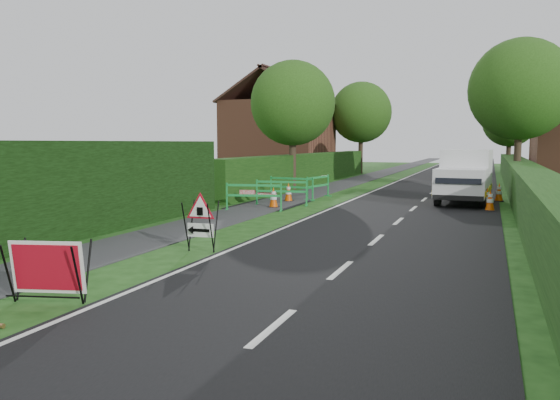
% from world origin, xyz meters
% --- Properties ---
extents(ground, '(120.00, 120.00, 0.00)m').
position_xyz_m(ground, '(0.00, 0.00, 0.00)').
color(ground, '#184012').
rests_on(ground, ground).
extents(road_surface, '(6.00, 90.00, 0.02)m').
position_xyz_m(road_surface, '(2.50, 35.00, 0.00)').
color(road_surface, black).
rests_on(road_surface, ground).
extents(footpath, '(2.00, 90.00, 0.02)m').
position_xyz_m(footpath, '(-3.00, 35.00, 0.01)').
color(footpath, '#2D2D30').
rests_on(footpath, ground).
extents(hedge_west_near, '(1.10, 18.00, 2.50)m').
position_xyz_m(hedge_west_near, '(-5.00, 0.00, 0.00)').
color(hedge_west_near, black).
rests_on(hedge_west_near, ground).
extents(hedge_west_far, '(1.00, 24.00, 1.80)m').
position_xyz_m(hedge_west_far, '(-5.00, 22.00, 0.00)').
color(hedge_west_far, '#14380F').
rests_on(hedge_west_far, ground).
extents(hedge_east, '(1.20, 50.00, 1.50)m').
position_xyz_m(hedge_east, '(6.50, 16.00, 0.00)').
color(hedge_east, '#14380F').
rests_on(hedge_east, ground).
extents(house_west, '(7.50, 7.40, 7.88)m').
position_xyz_m(house_west, '(-10.00, 30.00, 2.90)').
color(house_west, brown).
rests_on(house_west, ground).
extents(tree_nw, '(4.40, 4.40, 6.70)m').
position_xyz_m(tree_nw, '(-4.60, 18.00, 4.48)').
color(tree_nw, '#2D2116').
rests_on(tree_nw, ground).
extents(tree_ne, '(5.20, 5.20, 7.79)m').
position_xyz_m(tree_ne, '(6.40, 22.00, 5.17)').
color(tree_ne, '#2D2116').
rests_on(tree_ne, ground).
extents(tree_fw, '(4.80, 4.80, 7.24)m').
position_xyz_m(tree_fw, '(-4.60, 34.00, 4.83)').
color(tree_fw, '#2D2116').
rests_on(tree_fw, ground).
extents(tree_fe, '(4.20, 4.20, 6.33)m').
position_xyz_m(tree_fe, '(6.40, 38.00, 4.22)').
color(tree_fe, '#2D2116').
rests_on(tree_fe, ground).
extents(red_rect_sign, '(1.26, 0.95, 0.96)m').
position_xyz_m(red_rect_sign, '(-1.10, -2.70, 0.55)').
color(red_rect_sign, black).
rests_on(red_rect_sign, ground).
extents(triangle_sign, '(0.82, 0.82, 1.13)m').
position_xyz_m(triangle_sign, '(-0.91, 1.58, 0.79)').
color(triangle_sign, black).
rests_on(triangle_sign, ground).
extents(works_van, '(2.11, 4.83, 2.16)m').
position_xyz_m(works_van, '(4.16, 14.35, 1.14)').
color(works_van, silver).
rests_on(works_van, ground).
extents(traffic_cone_0, '(0.38, 0.38, 0.79)m').
position_xyz_m(traffic_cone_0, '(5.14, 11.91, 0.39)').
color(traffic_cone_0, black).
rests_on(traffic_cone_0, ground).
extents(traffic_cone_1, '(0.38, 0.38, 0.79)m').
position_xyz_m(traffic_cone_1, '(5.03, 12.72, 0.39)').
color(traffic_cone_1, black).
rests_on(traffic_cone_1, ground).
extents(traffic_cone_2, '(0.38, 0.38, 0.79)m').
position_xyz_m(traffic_cone_2, '(5.48, 15.52, 0.39)').
color(traffic_cone_2, black).
rests_on(traffic_cone_2, ground).
extents(traffic_cone_3, '(0.38, 0.38, 0.79)m').
position_xyz_m(traffic_cone_3, '(-2.51, 10.06, 0.39)').
color(traffic_cone_3, black).
rests_on(traffic_cone_3, ground).
extents(traffic_cone_4, '(0.38, 0.38, 0.79)m').
position_xyz_m(traffic_cone_4, '(-2.74, 12.31, 0.39)').
color(traffic_cone_4, black).
rests_on(traffic_cone_4, ground).
extents(ped_barrier_0, '(2.09, 0.77, 1.00)m').
position_xyz_m(ped_barrier_0, '(-2.84, 8.95, 0.63)').
color(ped_barrier_0, green).
rests_on(ped_barrier_0, ground).
extents(ped_barrier_1, '(2.09, 0.65, 1.00)m').
position_xyz_m(ped_barrier_1, '(-2.51, 10.90, 0.63)').
color(ped_barrier_1, green).
rests_on(ped_barrier_1, ground).
extents(ped_barrier_2, '(2.09, 0.57, 1.00)m').
position_xyz_m(ped_barrier_2, '(-2.84, 12.97, 0.63)').
color(ped_barrier_2, green).
rests_on(ped_barrier_2, ground).
extents(ped_barrier_3, '(0.71, 2.09, 1.00)m').
position_xyz_m(ped_barrier_3, '(-1.99, 14.08, 0.63)').
color(ped_barrier_3, green).
rests_on(ped_barrier_3, ground).
extents(redwhite_plank, '(1.46, 0.43, 0.25)m').
position_xyz_m(redwhite_plank, '(-3.47, 10.83, 0.00)').
color(redwhite_plank, red).
rests_on(redwhite_plank, ground).
extents(litter_can, '(0.12, 0.07, 0.07)m').
position_xyz_m(litter_can, '(-0.89, -3.78, 0.00)').
color(litter_can, '#BF7F4C').
rests_on(litter_can, ground).
extents(hatchback_car, '(2.53, 3.69, 1.17)m').
position_xyz_m(hatchback_car, '(3.03, 27.91, 0.58)').
color(hatchback_car, silver).
rests_on(hatchback_car, ground).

